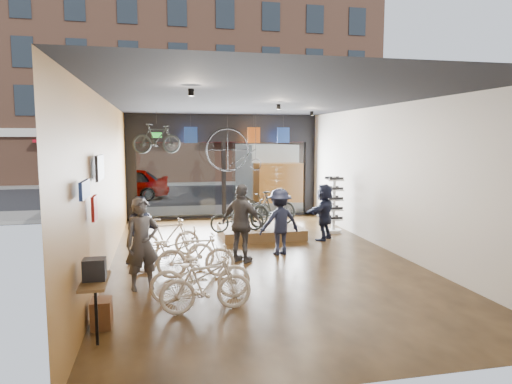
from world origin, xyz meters
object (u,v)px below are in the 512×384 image
object	(u,v)px
box_truck	(269,172)
customer_3	(280,222)
street_car	(122,184)
floor_bike_4	(172,250)
floor_bike_2	(201,275)
customer_2	(242,223)
customer_1	(142,231)
display_bike_mid	(274,208)
customer_5	(324,212)
hung_bike	(157,139)
display_platform	(260,232)
penny_farthing	(237,151)
sunglasses_rack	(334,204)
display_bike_right	(252,209)
customer_0	(142,244)
display_bike_left	(237,217)
floor_bike_3	(196,255)
floor_bike_5	(167,238)
floor_bike_1	(206,284)

from	to	relation	value
box_truck	customer_3	size ratio (longest dim) A/B	4.02
street_car	box_truck	distance (m)	7.16
floor_bike_4	customer_3	xyz separation A→B (m)	(2.70, 1.01, 0.35)
floor_bike_2	customer_2	size ratio (longest dim) A/B	0.98
customer_1	display_bike_mid	bearing A→B (deg)	38.52
customer_5	hung_bike	distance (m)	5.78
display_platform	penny_farthing	size ratio (longest dim) A/B	1.30
sunglasses_rack	display_bike_right	bearing A→B (deg)	154.68
customer_0	customer_5	world-z (taller)	customer_0
display_bike_right	customer_5	distance (m)	2.38
box_truck	floor_bike_4	world-z (taller)	box_truck
customer_5	penny_farthing	bearing A→B (deg)	-102.45
hung_bike	customer_1	bearing A→B (deg)	155.71
box_truck	sunglasses_rack	bearing A→B (deg)	-90.02
display_bike_left	sunglasses_rack	distance (m)	3.24
floor_bike_4	display_bike_left	xyz separation A→B (m)	(1.90, 2.60, 0.23)
display_bike_mid	customer_1	bearing A→B (deg)	95.91
display_bike_right	customer_3	distance (m)	2.90
floor_bike_3	penny_farthing	size ratio (longest dim) A/B	0.89
display_platform	customer_3	size ratio (longest dim) A/B	1.44
floor_bike_2	sunglasses_rack	world-z (taller)	sunglasses_rack
display_platform	penny_farthing	bearing A→B (deg)	98.31
floor_bike_2	customer_3	size ratio (longest dim) A/B	1.09
penny_farthing	floor_bike_5	bearing A→B (deg)	-120.87
box_truck	customer_5	world-z (taller)	box_truck
street_car	display_bike_left	xyz separation A→B (m)	(3.91, -10.21, -0.05)
display_bike_left	sunglasses_rack	size ratio (longest dim) A/B	0.89
display_bike_mid	display_platform	bearing A→B (deg)	62.51
sunglasses_rack	penny_farthing	distance (m)	3.79
customer_1	customer_3	xyz separation A→B (m)	(3.37, 0.28, 0.03)
customer_2	display_bike_right	bearing A→B (deg)	-62.60
box_truck	floor_bike_1	bearing A→B (deg)	-107.72
box_truck	display_bike_left	distance (m)	9.76
display_bike_mid	sunglasses_rack	bearing A→B (deg)	-112.85
street_car	display_platform	xyz separation A→B (m)	(4.70, -9.65, -0.62)
floor_bike_5	customer_3	distance (m)	2.83
sunglasses_rack	customer_3	bearing A→B (deg)	-147.31
display_bike_left	customer_3	size ratio (longest dim) A/B	0.95
floor_bike_5	display_platform	world-z (taller)	floor_bike_5
hung_bike	floor_bike_5	bearing A→B (deg)	163.80
floor_bike_4	customer_1	distance (m)	1.04
floor_bike_5	customer_2	xyz separation A→B (m)	(1.73, -0.84, 0.44)
floor_bike_3	display_platform	world-z (taller)	floor_bike_3
street_car	penny_farthing	size ratio (longest dim) A/B	2.44
floor_bike_1	floor_bike_2	world-z (taller)	floor_bike_2
floor_bike_1	display_bike_mid	world-z (taller)	display_bike_mid
display_platform	customer_3	bearing A→B (deg)	-89.56
floor_bike_1	hung_bike	bearing A→B (deg)	-0.30
display_bike_mid	display_bike_right	xyz separation A→B (m)	(-0.52, 0.75, -0.11)
customer_0	customer_2	world-z (taller)	customer_2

